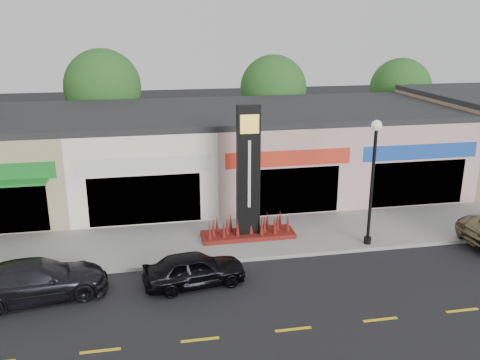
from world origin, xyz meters
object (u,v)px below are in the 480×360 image
(lamp_east_near, at_px, (373,171))
(car_dark_sedan, at_px, (37,280))
(car_black_sedan, at_px, (194,269))
(pylon_sign, at_px, (248,192))

(lamp_east_near, distance_m, car_dark_sedan, 13.79)
(lamp_east_near, relative_size, car_black_sedan, 1.44)
(lamp_east_near, height_order, pylon_sign, pylon_sign)
(car_dark_sedan, bearing_deg, pylon_sign, -75.57)
(lamp_east_near, distance_m, pylon_sign, 5.42)
(car_dark_sedan, distance_m, car_black_sedan, 5.58)
(lamp_east_near, xyz_separation_m, pylon_sign, (-5.00, 1.70, -1.20))
(pylon_sign, distance_m, car_dark_sedan, 9.25)
(pylon_sign, relative_size, car_dark_sedan, 1.23)
(car_dark_sedan, bearing_deg, car_black_sedan, -99.72)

